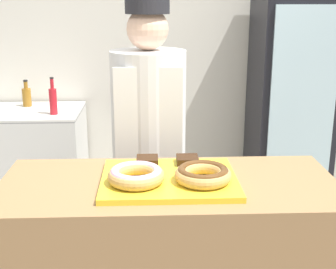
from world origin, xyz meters
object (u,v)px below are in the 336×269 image
(chest_freezer, at_px, (25,162))
(baker_person, at_px, (149,149))
(brownie_back_right, at_px, (187,160))
(brownie_back_left, at_px, (147,161))
(bottle_amber, at_px, (27,96))
(donut_light_glaze, at_px, (136,175))
(bottle_red, at_px, (53,100))
(serving_tray, at_px, (169,179))
(beverage_fridge, at_px, (290,103))
(donut_chocolate_glaze, at_px, (203,174))

(chest_freezer, bearing_deg, baker_person, -47.21)
(brownie_back_right, bearing_deg, brownie_back_left, 180.00)
(chest_freezer, height_order, bottle_amber, bottle_amber)
(donut_light_glaze, xyz_separation_m, chest_freezer, (-0.95, 1.81, -0.58))
(bottle_red, bearing_deg, bottle_amber, 133.34)
(baker_person, bearing_deg, serving_tray, -82.94)
(baker_person, bearing_deg, bottle_red, 127.06)
(bottle_amber, bearing_deg, serving_tray, -60.80)
(brownie_back_left, bearing_deg, brownie_back_right, 0.00)
(donut_light_glaze, xyz_separation_m, brownie_back_left, (0.04, 0.22, -0.02))
(brownie_back_right, distance_m, bottle_red, 1.71)
(donut_light_glaze, height_order, brownie_back_left, donut_light_glaze)
(brownie_back_right, relative_size, chest_freezer, 0.10)
(bottle_amber, bearing_deg, bottle_red, -46.66)
(donut_light_glaze, bearing_deg, chest_freezer, 117.55)
(serving_tray, distance_m, bottle_red, 1.81)
(brownie_back_left, distance_m, chest_freezer, 1.96)
(brownie_back_left, xyz_separation_m, beverage_fridge, (1.13, 1.59, -0.10))
(donut_chocolate_glaze, xyz_separation_m, brownie_back_left, (-0.23, 0.22, -0.02))
(serving_tray, xyz_separation_m, bottle_red, (-0.80, 1.62, -0.00))
(brownie_back_right, relative_size, baker_person, 0.06)
(brownie_back_left, bearing_deg, beverage_fridge, 54.54)
(beverage_fridge, xyz_separation_m, bottle_amber, (-2.10, 0.16, 0.04))
(beverage_fridge, height_order, bottle_amber, beverage_fridge)
(serving_tray, bearing_deg, donut_chocolate_glaze, -23.45)
(brownie_back_right, bearing_deg, serving_tray, -119.24)
(serving_tray, bearing_deg, baker_person, 97.06)
(donut_light_glaze, bearing_deg, donut_chocolate_glaze, 0.00)
(baker_person, bearing_deg, donut_chocolate_glaze, -73.35)
(donut_chocolate_glaze, relative_size, brownie_back_left, 2.40)
(chest_freezer, xyz_separation_m, bottle_red, (0.29, -0.13, 0.54))
(serving_tray, xyz_separation_m, bottle_amber, (-1.06, 1.90, -0.03))
(brownie_back_left, distance_m, beverage_fridge, 1.95)
(donut_chocolate_glaze, bearing_deg, brownie_back_left, 135.69)
(baker_person, height_order, bottle_red, baker_person)
(donut_chocolate_glaze, height_order, beverage_fridge, beverage_fridge)
(bottle_amber, bearing_deg, beverage_fridge, -4.22)
(serving_tray, xyz_separation_m, brownie_back_left, (-0.09, 0.16, 0.03))
(baker_person, relative_size, bottle_red, 6.07)
(beverage_fridge, height_order, bottle_red, beverage_fridge)
(beverage_fridge, relative_size, chest_freezer, 1.94)
(chest_freezer, bearing_deg, serving_tray, -58.33)
(brownie_back_left, bearing_deg, serving_tray, -60.76)
(brownie_back_left, height_order, baker_person, baker_person)
(beverage_fridge, relative_size, bottle_amber, 8.44)
(chest_freezer, height_order, bottle_red, bottle_red)
(serving_tray, bearing_deg, donut_light_glaze, -156.55)
(donut_light_glaze, height_order, brownie_back_right, donut_light_glaze)
(serving_tray, bearing_deg, chest_freezer, 121.67)
(serving_tray, relative_size, donut_chocolate_glaze, 2.43)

